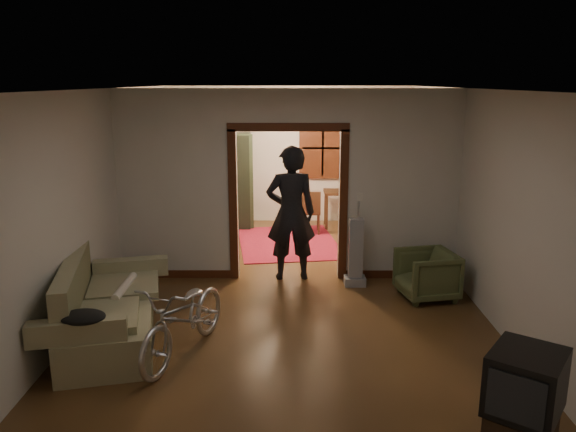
{
  "coord_description": "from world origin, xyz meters",
  "views": [
    {
      "loc": [
        0.02,
        -7.34,
        2.91
      ],
      "look_at": [
        0.0,
        -0.3,
        1.2
      ],
      "focal_mm": 35.0,
      "sensor_mm": 36.0,
      "label": 1
    }
  ],
  "objects_px": {
    "bicycle": "(185,317)",
    "person": "(291,213)",
    "desk": "(348,209)",
    "armchair": "(426,275)",
    "sofa": "(109,301)",
    "locker": "(228,181)"
  },
  "relations": [
    {
      "from": "bicycle",
      "to": "person",
      "type": "xyz_separation_m",
      "value": [
        1.14,
        2.45,
        0.56
      ]
    },
    {
      "from": "desk",
      "to": "armchair",
      "type": "bearing_deg",
      "value": -74.15
    },
    {
      "from": "sofa",
      "to": "bicycle",
      "type": "bearing_deg",
      "value": -34.73
    },
    {
      "from": "sofa",
      "to": "armchair",
      "type": "relative_size",
      "value": 2.85
    },
    {
      "from": "sofa",
      "to": "locker",
      "type": "distance_m",
      "value": 5.19
    },
    {
      "from": "sofa",
      "to": "person",
      "type": "bearing_deg",
      "value": 32.06
    },
    {
      "from": "armchair",
      "to": "person",
      "type": "relative_size",
      "value": 0.36
    },
    {
      "from": "desk",
      "to": "person",
      "type": "bearing_deg",
      "value": -105.34
    },
    {
      "from": "sofa",
      "to": "desk",
      "type": "bearing_deg",
      "value": 44.53
    },
    {
      "from": "sofa",
      "to": "armchair",
      "type": "height_order",
      "value": "sofa"
    },
    {
      "from": "person",
      "to": "desk",
      "type": "relative_size",
      "value": 2.02
    },
    {
      "from": "bicycle",
      "to": "desk",
      "type": "distance_m",
      "value": 5.94
    },
    {
      "from": "bicycle",
      "to": "locker",
      "type": "bearing_deg",
      "value": 110.62
    },
    {
      "from": "sofa",
      "to": "person",
      "type": "xyz_separation_m",
      "value": [
        2.07,
        2.08,
        0.52
      ]
    },
    {
      "from": "locker",
      "to": "person",
      "type": "bearing_deg",
      "value": -78.1
    },
    {
      "from": "sofa",
      "to": "desk",
      "type": "distance_m",
      "value": 6.05
    },
    {
      "from": "bicycle",
      "to": "locker",
      "type": "height_order",
      "value": "locker"
    },
    {
      "from": "sofa",
      "to": "desk",
      "type": "xyz_separation_m",
      "value": [
        3.24,
        5.11,
        -0.11
      ]
    },
    {
      "from": "armchair",
      "to": "person",
      "type": "xyz_separation_m",
      "value": [
        -1.85,
        0.79,
        0.67
      ]
    },
    {
      "from": "person",
      "to": "bicycle",
      "type": "bearing_deg",
      "value": 58.68
    },
    {
      "from": "sofa",
      "to": "locker",
      "type": "xyz_separation_m",
      "value": [
        0.82,
        5.1,
        0.47
      ]
    },
    {
      "from": "armchair",
      "to": "locker",
      "type": "bearing_deg",
      "value": -152.36
    }
  ]
}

